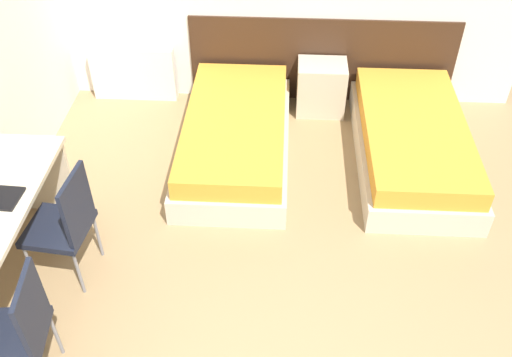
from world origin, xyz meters
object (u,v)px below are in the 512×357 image
at_px(bed_near_window, 235,136).
at_px(chair_near_notebook, 17,331).
at_px(nightstand, 321,88).
at_px(bed_near_door, 412,142).
at_px(chair_near_laptop, 65,222).

xyz_separation_m(bed_near_window, chair_near_notebook, (-1.06, -2.37, 0.32)).
height_order(bed_near_window, nightstand, nightstand).
height_order(bed_near_door, nightstand, nightstand).
distance_m(chair_near_laptop, chair_near_notebook, 0.89).
relative_size(bed_near_door, nightstand, 3.63).
height_order(chair_near_laptop, chair_near_notebook, same).
bearing_deg(nightstand, chair_near_laptop, -129.47).
bearing_deg(bed_near_door, bed_near_window, 180.00).
relative_size(bed_near_door, chair_near_notebook, 2.06).
bearing_deg(chair_near_laptop, chair_near_notebook, -83.79).
distance_m(bed_near_window, bed_near_door, 1.61).
bearing_deg(bed_near_window, chair_near_laptop, -125.60).
bearing_deg(bed_near_window, nightstand, 44.25).
relative_size(bed_near_window, nightstand, 3.63).
distance_m(nightstand, chair_near_laptop, 2.95).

